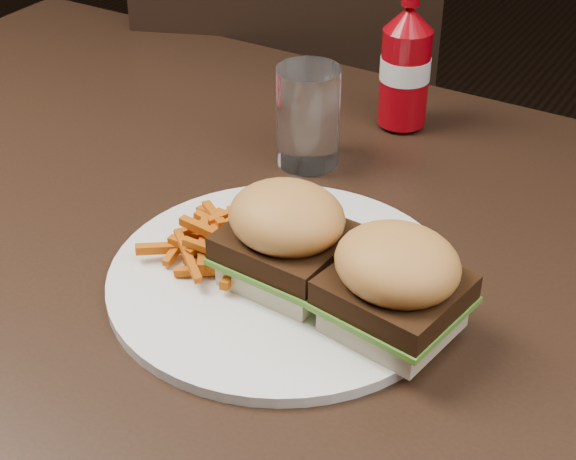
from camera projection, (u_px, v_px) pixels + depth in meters
The scene contains 8 objects.
dining_table at pixel (223, 243), 0.85m from camera, with size 1.20×0.80×0.04m, color black.
chair_far at pixel (301, 161), 1.60m from camera, with size 0.46×0.46×0.04m, color black.
plate at pixel (282, 278), 0.77m from camera, with size 0.30×0.30×0.01m, color white.
sandwich_half_a at pixel (287, 268), 0.75m from camera, with size 0.09×0.08×0.02m, color #F7DDBF.
sandwich_half_b at pixel (393, 317), 0.70m from camera, with size 0.09×0.08×0.02m, color beige.
fries_pile at pixel (217, 231), 0.78m from camera, with size 0.10×0.10×0.04m, color #C85D11, non-canonical shape.
ketchup_bottle at pixel (404, 77), 0.98m from camera, with size 0.06×0.06×0.11m, color #92040D.
tumbler at pixel (308, 116), 0.92m from camera, with size 0.07×0.07×0.11m, color white.
Camera 1 is at (0.42, -0.57, 1.22)m, focal length 55.00 mm.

